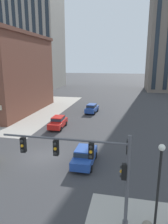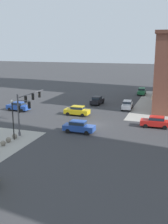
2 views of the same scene
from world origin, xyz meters
name	(u,v)px [view 2 (image 2 of 2)]	position (x,y,z in m)	size (l,w,h in m)	color
ground_plane	(93,125)	(0.00, 0.00, 0.00)	(320.00, 320.00, 0.00)	#38383A
traffic_signal_main	(26,106)	(6.61, -7.67, 3.83)	(7.45, 2.09, 5.69)	#4C4C51
bollard_sphere_curb_a	(14,136)	(9.58, -7.85, 0.33)	(0.66, 0.66, 0.66)	gray
bollard_sphere_curb_b	(8,140)	(11.08, -7.77, 0.33)	(0.66, 0.66, 0.66)	gray
bollard_sphere_curb_c	(3,143)	(12.40, -7.66, 0.33)	(0.66, 0.66, 0.66)	gray
street_lamp_corner_near	(13,115)	(10.00, -7.64, 3.31)	(0.36, 0.36, 5.26)	black
car_main_northbound_near	(142,91)	(-29.92, 3.68, 0.92)	(4.45, 2.00, 1.68)	#1E6B3D
car_main_northbound_far	(79,126)	(4.46, -0.74, 0.92)	(1.90, 4.40, 1.68)	#23479E
car_main_southbound_near	(127,104)	(-12.39, 3.11, 0.92)	(4.52, 2.15, 1.68)	silver
car_main_southbound_far	(156,121)	(-1.61, 9.31, 0.92)	(1.98, 4.44, 1.68)	red
car_cross_eastbound	(77,110)	(-4.68, -4.33, 0.92)	(1.98, 4.44, 1.68)	gold
car_cross_westbound	(18,106)	(-4.47, -16.03, 0.92)	(2.10, 4.50, 1.68)	#23479E
car_cross_far	(97,100)	(-14.91, -3.66, 0.92)	(4.50, 2.09, 1.68)	black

